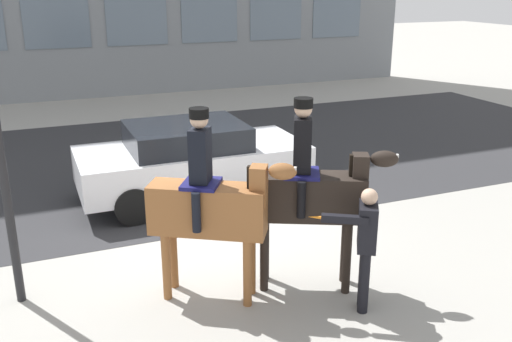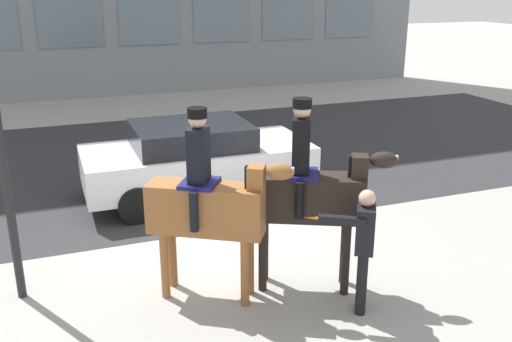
{
  "view_description": "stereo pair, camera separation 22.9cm",
  "coord_description": "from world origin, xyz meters",
  "px_view_note": "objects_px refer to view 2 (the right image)",
  "views": [
    {
      "loc": [
        -2.59,
        -7.72,
        3.94
      ],
      "look_at": [
        0.2,
        -0.9,
        1.47
      ],
      "focal_mm": 40.0,
      "sensor_mm": 36.0,
      "label": 1
    },
    {
      "loc": [
        -2.38,
        -7.8,
        3.94
      ],
      "look_at": [
        0.2,
        -0.9,
        1.47
      ],
      "focal_mm": 40.0,
      "sensor_mm": 36.0,
      "label": 2
    }
  ],
  "objects_px": {
    "mounted_horse_lead": "(208,204)",
    "pedestrian_bystander": "(363,242)",
    "mounted_horse_companion": "(309,193)",
    "street_car_near_lane": "(196,158)"
  },
  "relations": [
    {
      "from": "mounted_horse_lead",
      "to": "pedestrian_bystander",
      "type": "bearing_deg",
      "value": -0.19
    },
    {
      "from": "mounted_horse_lead",
      "to": "pedestrian_bystander",
      "type": "xyz_separation_m",
      "value": [
        1.64,
        -1.01,
        -0.35
      ]
    },
    {
      "from": "mounted_horse_companion",
      "to": "street_car_near_lane",
      "type": "xyz_separation_m",
      "value": [
        -0.5,
        3.81,
        -0.59
      ]
    },
    {
      "from": "mounted_horse_lead",
      "to": "street_car_near_lane",
      "type": "relative_size",
      "value": 0.6
    },
    {
      "from": "pedestrian_bystander",
      "to": "street_car_near_lane",
      "type": "xyz_separation_m",
      "value": [
        -0.86,
        4.59,
        -0.19
      ]
    },
    {
      "from": "mounted_horse_companion",
      "to": "street_car_near_lane",
      "type": "relative_size",
      "value": 0.61
    },
    {
      "from": "mounted_horse_companion",
      "to": "pedestrian_bystander",
      "type": "bearing_deg",
      "value": -39.18
    },
    {
      "from": "mounted_horse_companion",
      "to": "pedestrian_bystander",
      "type": "relative_size",
      "value": 1.6
    },
    {
      "from": "mounted_horse_companion",
      "to": "pedestrian_bystander",
      "type": "height_order",
      "value": "mounted_horse_companion"
    },
    {
      "from": "mounted_horse_lead",
      "to": "street_car_near_lane",
      "type": "height_order",
      "value": "mounted_horse_lead"
    }
  ]
}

